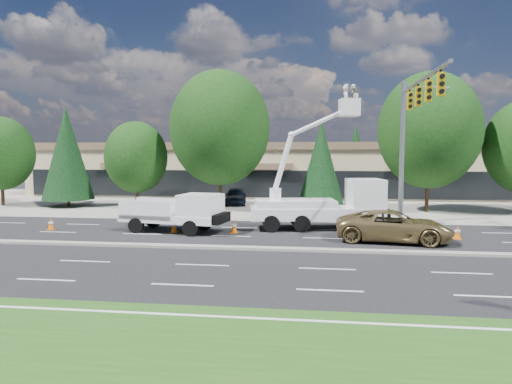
# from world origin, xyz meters

# --- Properties ---
(ground) EXTENTS (140.00, 140.00, 0.00)m
(ground) POSITION_xyz_m (0.00, 0.00, 0.00)
(ground) COLOR black
(ground) RESTS_ON ground
(concrete_apron) EXTENTS (140.00, 22.00, 0.01)m
(concrete_apron) POSITION_xyz_m (0.00, 20.00, 0.01)
(concrete_apron) COLOR gray
(concrete_apron) RESTS_ON ground
(road_median) EXTENTS (120.00, 0.55, 0.12)m
(road_median) POSITION_xyz_m (0.00, 0.00, 0.06)
(road_median) COLOR gray
(road_median) RESTS_ON ground
(strip_mall) EXTENTS (50.40, 15.40, 5.50)m
(strip_mall) POSITION_xyz_m (0.00, 29.97, 2.83)
(strip_mall) COLOR #C7AE88
(strip_mall) RESTS_ON ground
(tree_front_a) EXTENTS (5.46, 5.46, 7.57)m
(tree_front_a) POSITION_xyz_m (-22.00, 15.00, 4.43)
(tree_front_a) COLOR #332114
(tree_front_a) RESTS_ON ground
(tree_front_b) EXTENTS (4.21, 4.21, 8.30)m
(tree_front_b) POSITION_xyz_m (-16.00, 15.00, 4.45)
(tree_front_b) COLOR #332114
(tree_front_b) RESTS_ON ground
(tree_front_c) EXTENTS (5.09, 5.09, 7.06)m
(tree_front_c) POSITION_xyz_m (-10.00, 15.00, 4.13)
(tree_front_c) COLOR #332114
(tree_front_c) RESTS_ON ground
(tree_front_d) EXTENTS (7.96, 7.96, 11.04)m
(tree_front_d) POSITION_xyz_m (-3.00, 15.00, 6.46)
(tree_front_d) COLOR #332114
(tree_front_d) RESTS_ON ground
(tree_front_e) EXTENTS (3.53, 3.53, 6.97)m
(tree_front_e) POSITION_xyz_m (5.00, 15.00, 3.74)
(tree_front_e) COLOR #332114
(tree_front_e) RESTS_ON ground
(tree_front_f) EXTENTS (7.61, 7.61, 10.55)m
(tree_front_f) POSITION_xyz_m (13.00, 15.00, 6.18)
(tree_front_f) COLOR #332114
(tree_front_f) RESTS_ON ground
(tree_back_a) EXTENTS (4.13, 4.13, 8.14)m
(tree_back_a) POSITION_xyz_m (-18.00, 42.00, 4.36)
(tree_back_a) COLOR #332114
(tree_back_a) RESTS_ON ground
(tree_back_b) EXTENTS (4.96, 4.96, 9.78)m
(tree_back_b) POSITION_xyz_m (-4.00, 42.00, 5.25)
(tree_back_b) COLOR #332114
(tree_back_b) RESTS_ON ground
(tree_back_c) EXTENTS (4.12, 4.12, 8.12)m
(tree_back_c) POSITION_xyz_m (10.00, 42.00, 4.36)
(tree_back_c) COLOR #332114
(tree_back_c) RESTS_ON ground
(tree_back_d) EXTENTS (4.42, 4.42, 8.72)m
(tree_back_d) POSITION_xyz_m (22.00, 42.00, 4.68)
(tree_back_d) COLOR #332114
(tree_back_d) RESTS_ON ground
(signal_mast) EXTENTS (2.76, 10.16, 9.00)m
(signal_mast) POSITION_xyz_m (10.03, 7.04, 6.06)
(signal_mast) COLOR gray
(signal_mast) RESTS_ON ground
(utility_pickup) EXTENTS (6.02, 3.07, 2.20)m
(utility_pickup) POSITION_xyz_m (-3.19, 4.13, 0.91)
(utility_pickup) COLOR white
(utility_pickup) RESTS_ON ground
(bucket_truck) EXTENTS (8.03, 3.50, 8.47)m
(bucket_truck) POSITION_xyz_m (5.26, 6.30, 1.82)
(bucket_truck) COLOR white
(bucket_truck) RESTS_ON ground
(traffic_cone_a) EXTENTS (0.40, 0.40, 0.70)m
(traffic_cone_a) POSITION_xyz_m (-10.86, 3.92, 0.34)
(traffic_cone_a) COLOR orange
(traffic_cone_a) RESTS_ON ground
(traffic_cone_b) EXTENTS (0.40, 0.40, 0.70)m
(traffic_cone_b) POSITION_xyz_m (-3.40, 3.97, 0.34)
(traffic_cone_b) COLOR orange
(traffic_cone_b) RESTS_ON ground
(traffic_cone_c) EXTENTS (0.40, 0.40, 0.70)m
(traffic_cone_c) POSITION_xyz_m (-0.00, 4.25, 0.34)
(traffic_cone_c) COLOR orange
(traffic_cone_c) RESTS_ON ground
(traffic_cone_d) EXTENTS (0.40, 0.40, 0.70)m
(traffic_cone_d) POSITION_xyz_m (6.13, 4.02, 0.34)
(traffic_cone_d) COLOR orange
(traffic_cone_d) RESTS_ON ground
(traffic_cone_e) EXTENTS (0.40, 0.40, 0.70)m
(traffic_cone_e) POSITION_xyz_m (11.96, 3.95, 0.34)
(traffic_cone_e) COLOR orange
(traffic_cone_e) RESTS_ON ground
(minivan) EXTENTS (6.05, 3.43, 1.59)m
(minivan) POSITION_xyz_m (8.50, 2.80, 0.80)
(minivan) COLOR olive
(minivan) RESTS_ON ground
(parked_car_west) EXTENTS (2.29, 4.56, 1.49)m
(parked_car_west) POSITION_xyz_m (-2.31, 18.21, 0.74)
(parked_car_west) COLOR black
(parked_car_west) RESTS_ON ground
(parked_car_east) EXTENTS (2.29, 4.24, 1.33)m
(parked_car_east) POSITION_xyz_m (9.22, 20.49, 0.66)
(parked_car_east) COLOR black
(parked_car_east) RESTS_ON ground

